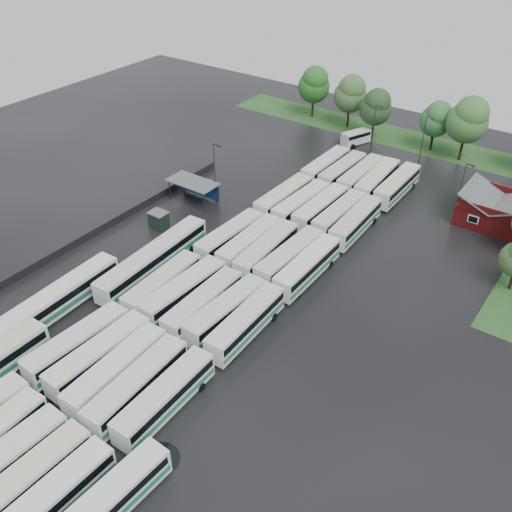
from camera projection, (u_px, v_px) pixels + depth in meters
The scene contains 51 objects.
ground at pixel (185, 313), 69.20m from camera, with size 160.00×160.00×0.00m, color black.
brick_building at pixel (495, 213), 85.20m from camera, with size 10.07×8.60×5.39m.
wash_shed at pixel (194, 184), 90.39m from camera, with size 8.20×4.20×3.58m.
utility_hut at pixel (159, 220), 84.58m from camera, with size 2.70×2.20×2.62m.
grass_strip_north at pixel (413, 141), 111.46m from camera, with size 80.00×10.00×0.01m, color #224D1C.
west_fence at pixel (108, 225), 84.79m from camera, with size 0.10×50.00×1.20m, color #2D2D30.
bus_r0c2 at pixel (0, 466), 49.55m from camera, with size 3.13×12.78×3.53m.
bus_r0c3 at pixel (25, 484), 48.22m from camera, with size 2.95×12.53×3.47m.
bus_r0c4 at pixel (49, 502), 46.85m from camera, with size 2.89×12.29×3.40m.
bus_r1c0 at pixel (78, 344), 62.12m from camera, with size 3.25×12.59×3.47m.
bus_r1c1 at pixel (99, 355), 60.64m from camera, with size 2.89×12.67×3.52m.
bus_r1c2 at pixel (117, 371), 58.74m from camera, with size 3.27×12.88×3.55m.
bus_r1c3 at pixel (137, 385), 57.17m from camera, with size 3.35×12.94×3.57m.
bus_r1c4 at pixel (165, 397), 55.96m from camera, with size 2.93×12.50×3.46m.
bus_r2c0 at pixel (162, 285), 70.83m from camera, with size 3.09×12.28×3.39m.
bus_r2c1 at pixel (183, 291), 69.57m from camera, with size 3.19×12.81×3.54m.
bus_r2c2 at pixel (203, 304), 67.70m from camera, with size 2.90×12.44×3.45m.
bus_r2c3 at pixel (226, 311), 66.67m from camera, with size 3.14×12.38×3.42m.
bus_r2c4 at pixel (246, 322), 64.96m from camera, with size 3.05×12.59×3.48m.
bus_r3c0 at pixel (230, 236), 79.82m from camera, with size 2.99×12.38×3.43m.
bus_r3c1 at pixel (250, 243), 78.41m from camera, with size 2.89×12.41×3.44m.
bus_r3c2 at pixel (266, 251), 76.85m from camera, with size 3.26×12.74×3.52m.
bus_r3c3 at pixel (290, 257), 75.54m from camera, with size 3.04×12.76×3.53m.
bus_r3c4 at pixel (307, 267), 73.78m from camera, with size 2.81×12.77×3.55m.
bus_r4c0 at pixel (284, 197), 88.92m from camera, with size 2.94×12.74×3.53m.
bus_r4c1 at pixel (301, 204), 87.34m from camera, with size 3.05×12.46×3.44m.
bus_r4c2 at pixel (320, 208), 86.25m from camera, with size 2.82×12.42×3.45m.
bus_r4c3 at pixel (339, 215), 84.76m from camera, with size 2.67×12.19×3.39m.
bus_r4c4 at pixel (356, 222), 82.92m from camera, with size 3.10×12.60×3.48m.
bus_r5c0 at pixel (326, 166), 98.08m from camera, with size 2.70×12.38×3.44m.
bus_r5c1 at pixel (342, 171), 96.58m from camera, with size 2.78×12.15×3.37m.
bus_r5c2 at pixel (361, 176), 95.06m from camera, with size 2.73×12.57×3.50m.
bus_r5c3 at pixel (377, 180), 93.57m from camera, with size 3.30×12.92×3.57m.
bus_r5c4 at pixel (397, 186), 92.12m from camera, with size 2.83×12.73×3.54m.
artic_bus_west_b at pixel (153, 259), 75.21m from camera, with size 3.59×19.35×3.57m.
artic_bus_west_c at pixel (53, 303), 67.76m from camera, with size 3.43×19.18×3.54m.
minibus at pixel (356, 137), 109.57m from camera, with size 4.17×6.22×2.55m.
tree_north_0 at pixel (314, 84), 117.82m from camera, with size 6.61×6.61×10.95m.
tree_north_1 at pixel (351, 93), 113.33m from camera, with size 6.59×6.59×10.91m.
tree_north_2 at pixel (376, 107), 108.47m from camera, with size 6.18×6.18×10.24m.
tree_north_3 at pixel (437, 119), 104.38m from camera, with size 5.88×5.87×9.72m.
tree_north_4 at pixel (469, 119), 99.94m from camera, with size 7.33×7.33×12.14m.
lamp_post_ne at pixel (462, 187), 84.76m from camera, with size 1.39×0.27×9.05m.
lamp_post_nw at pixel (215, 169), 88.39m from camera, with size 1.55×0.30×10.09m.
lamp_post_back_w at pixel (374, 126), 103.70m from camera, with size 1.44×0.28×9.38m.
lamp_post_back_e at pixel (424, 138), 99.03m from camera, with size 1.45×0.28×9.39m.
puddle_0 at pixel (48, 391), 59.04m from camera, with size 3.77×3.77×0.01m, color black.
puddle_1 at pixel (83, 466), 51.75m from camera, with size 3.96×3.96×0.01m, color black.
puddle_2 at pixel (144, 293), 72.50m from camera, with size 7.00×7.00×0.01m, color black.
puddle_3 at pixel (193, 353), 63.60m from camera, with size 4.14×4.14×0.01m, color black.
puddle_4 at pixel (159, 459), 52.37m from camera, with size 3.88×3.88×0.01m, color black.
Camera 1 is at (37.70, -37.90, 45.32)m, focal length 40.00 mm.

